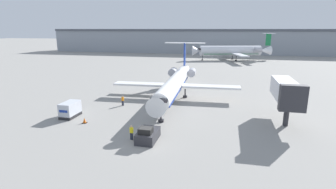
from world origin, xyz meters
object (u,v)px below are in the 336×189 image
(worker_near_tug, at_px, (132,132))
(airplane_parked_far_left, at_px, (232,51))
(airplane_main, at_px, (175,82))
(traffic_cone_left, at_px, (84,120))
(worker_by_wing, at_px, (123,100))
(luggage_cart, at_px, (70,110))
(jet_bridge, at_px, (286,91))
(pushback_tug, at_px, (148,135))

(worker_near_tug, distance_m, airplane_parked_far_left, 88.52)
(airplane_main, distance_m, traffic_cone_left, 19.25)
(worker_near_tug, height_order, airplane_parked_far_left, airplane_parked_far_left)
(worker_by_wing, height_order, traffic_cone_left, worker_by_wing)
(luggage_cart, height_order, worker_near_tug, luggage_cart)
(luggage_cart, bearing_deg, jet_bridge, 8.97)
(pushback_tug, xyz_separation_m, airplane_parked_far_left, (10.69, 87.35, 3.29))
(jet_bridge, bearing_deg, pushback_tug, -147.99)
(airplane_parked_far_left, xyz_separation_m, jet_bridge, (6.31, -76.73, 0.43))
(worker_near_tug, bearing_deg, jet_bridge, 29.76)
(pushback_tug, height_order, jet_bridge, jet_bridge)
(worker_near_tug, relative_size, worker_by_wing, 1.03)
(worker_by_wing, relative_size, airplane_parked_far_left, 0.05)
(luggage_cart, relative_size, traffic_cone_left, 4.30)
(airplane_parked_far_left, distance_m, jet_bridge, 76.99)
(airplane_main, relative_size, worker_near_tug, 17.85)
(jet_bridge, bearing_deg, luggage_cart, -171.03)
(airplane_main, bearing_deg, jet_bridge, -28.14)
(pushback_tug, xyz_separation_m, worker_by_wing, (-8.51, 13.12, 0.20))
(airplane_parked_far_left, bearing_deg, pushback_tug, -96.97)
(jet_bridge, bearing_deg, worker_near_tug, -150.24)
(pushback_tug, relative_size, worker_by_wing, 2.19)
(worker_near_tug, xyz_separation_m, worker_by_wing, (-6.56, 13.33, -0.04))
(jet_bridge, bearing_deg, traffic_cone_left, -165.91)
(worker_by_wing, bearing_deg, jet_bridge, -5.58)
(pushback_tug, relative_size, airplane_parked_far_left, 0.11)
(worker_near_tug, xyz_separation_m, airplane_parked_far_left, (12.64, 87.56, 3.05))
(airplane_main, distance_m, worker_near_tug, 20.41)
(traffic_cone_left, bearing_deg, airplane_parked_far_left, 75.81)
(worker_by_wing, xyz_separation_m, airplane_parked_far_left, (19.20, 74.23, 3.09))
(traffic_cone_left, bearing_deg, worker_near_tug, -24.88)
(worker_near_tug, relative_size, traffic_cone_left, 2.29)
(worker_by_wing, bearing_deg, traffic_cone_left, -101.72)
(worker_near_tug, relative_size, airplane_parked_far_left, 0.05)
(traffic_cone_left, xyz_separation_m, jet_bridge, (27.46, 6.89, 4.06))
(luggage_cart, bearing_deg, pushback_tug, -22.41)
(airplane_main, distance_m, airplane_parked_far_left, 68.26)
(traffic_cone_left, relative_size, airplane_parked_far_left, 0.02)
(airplane_main, xyz_separation_m, airplane_parked_far_left, (11.28, 67.32, 0.88))
(airplane_main, xyz_separation_m, worker_by_wing, (-7.92, -6.91, -2.21))
(traffic_cone_left, bearing_deg, worker_by_wing, 78.28)
(traffic_cone_left, xyz_separation_m, airplane_parked_far_left, (21.15, 83.62, 3.63))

